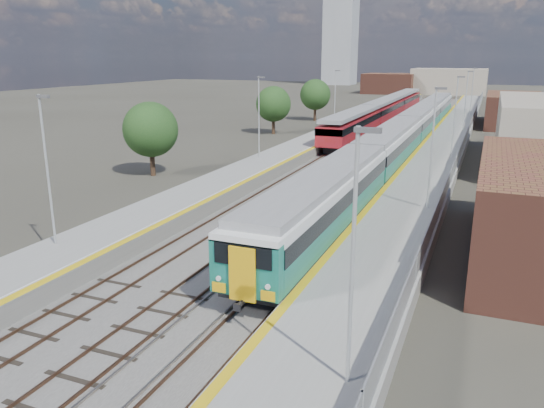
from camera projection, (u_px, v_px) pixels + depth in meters
The scene contains 11 objects.
ground at pixel (396, 149), 61.07m from camera, with size 320.00×320.00×0.00m, color #47443A.
ballast_bed at pixel (380, 144), 64.11m from camera, with size 10.50×155.00×0.06m, color #565451.
tracks at pixel (388, 142), 65.37m from camera, with size 8.96×160.00×0.17m.
platform_right at pixel (446, 144), 61.22m from camera, with size 4.70×155.00×8.52m.
platform_left at pixel (326, 137), 66.45m from camera, with size 4.30×155.00×8.52m.
buildings at pixel (386, 55), 143.80m from camera, with size 72.00×185.50×40.00m.
green_train at pixel (407, 131), 57.92m from camera, with size 3.03×84.27×3.34m.
red_train at pixel (384, 110), 81.69m from camera, with size 3.00×60.87×3.79m.
tree_a at pixel (150, 130), 46.14m from camera, with size 4.80×4.80×6.51m.
tree_b at pixel (273, 104), 71.56m from camera, with size 4.75×4.75×6.44m.
tree_c at pixel (315, 95), 86.66m from camera, with size 4.96×4.96×6.73m.
Camera 1 is at (9.70, -11.44, 10.23)m, focal length 35.00 mm.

